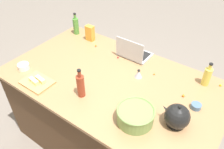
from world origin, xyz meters
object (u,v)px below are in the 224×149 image
bottle_olive (76,26)px  butter_stick_right (34,81)px  cutting_board (37,82)px  kitchen_timer (139,74)px  kettle (177,117)px  ramekin_small (23,66)px  candy_bag (90,33)px  laptop (133,53)px  bottle_soy (81,85)px  butter_stick_left (40,80)px  ramekin_medium (196,106)px  bottle_oil (207,76)px  mixing_bowl_large (135,115)px

bottle_olive → butter_stick_right: size_ratio=2.27×
cutting_board → kitchen_timer: 0.88m
kettle → ramekin_small: (1.41, 0.22, -0.05)m
bottle_olive → candy_bag: size_ratio=1.47×
laptop → bottle_soy: (0.05, 0.71, 0.06)m
butter_stick_left → kitchen_timer: (-0.64, -0.56, -0.00)m
bottle_soy → ramekin_medium: size_ratio=3.35×
ramekin_small → kettle: bearing=-171.2°
butter_stick_left → kitchen_timer: 0.85m
bottle_oil → kettle: bottle_oil is taller
kettle → butter_stick_right: (1.15, 0.30, -0.04)m
bottle_soy → ramekin_medium: bottle_soy is taller
mixing_bowl_large → kitchen_timer: bearing=-62.1°
candy_bag → ramekin_medium: bearing=166.6°
bottle_olive → bottle_oil: size_ratio=1.14×
laptop → ramekin_medium: bearing=157.7°
ramekin_small → bottle_soy: bearing=-175.7°
mixing_bowl_large → candy_bag: bearing=-34.7°
bottle_olive → candy_bag: bearing=175.3°
bottle_oil → kitchen_timer: (0.51, 0.25, -0.05)m
mixing_bowl_large → bottle_oil: size_ratio=1.25×
mixing_bowl_large → cutting_board: size_ratio=1.04×
cutting_board → bottle_soy: bearing=-164.4°
laptop → ramekin_small: 1.05m
laptop → ramekin_medium: (-0.75, 0.31, -0.03)m
kettle → kitchen_timer: bearing=-32.0°
kettle → cutting_board: 1.18m
kettle → candy_bag: bearing=-23.7°
bottle_soy → kettle: size_ratio=1.22×
cutting_board → butter_stick_right: bearing=74.0°
bottle_oil → kitchen_timer: 0.57m
mixing_bowl_large → kettle: 0.29m
kettle → butter_stick_right: kettle is taller
kettle → kitchen_timer: size_ratio=2.77×
ramekin_medium → butter_stick_left: bearing=22.6°
mixing_bowl_large → bottle_soy: bottle_soy is taller
laptop → bottle_olive: bottle_olive is taller
bottle_oil → ramekin_small: bottle_oil is taller
laptop → ramekin_medium: size_ratio=3.99×
laptop → butter_stick_right: bearing=61.4°
bottle_olive → ramekin_medium: size_ratio=3.20×
mixing_bowl_large → bottle_olive: (1.22, -0.71, 0.04)m
mixing_bowl_large → kitchen_timer: 0.50m
kitchen_timer → bottle_olive: bearing=-15.0°
bottle_oil → kitchen_timer: size_ratio=2.84×
laptop → bottle_oil: same height
mixing_bowl_large → kitchen_timer: mixing_bowl_large is taller
butter_stick_left → butter_stick_right: size_ratio=1.00×
ramekin_small → kitchen_timer: 1.06m
bottle_soy → kitchen_timer: size_ratio=3.39×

